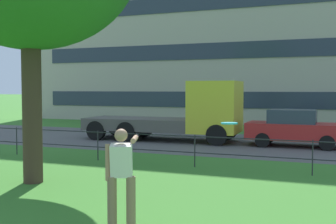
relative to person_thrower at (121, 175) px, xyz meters
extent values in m
cube|color=#565454|center=(1.11, 11.83, -0.94)|extent=(80.00, 7.75, 0.01)
cylinder|color=#232328|center=(-7.44, 5.93, -0.44)|extent=(0.04, 0.04, 1.00)
cylinder|color=#232328|center=(-4.02, 5.93, -0.44)|extent=(0.04, 0.04, 1.00)
cylinder|color=#232328|center=(-0.60, 5.93, -0.44)|extent=(0.04, 0.04, 1.00)
cylinder|color=#232328|center=(2.82, 5.93, -0.44)|extent=(0.04, 0.04, 1.00)
cylinder|color=#232328|center=(1.11, 5.93, -0.49)|extent=(30.77, 0.03, 0.03)
cylinder|color=#232328|center=(1.11, 5.93, 0.01)|extent=(30.77, 0.03, 0.03)
cylinder|color=#423023|center=(-3.82, 2.41, 1.17)|extent=(0.49, 0.49, 4.22)
cylinder|color=#846B4C|center=(-0.14, -0.07, -0.48)|extent=(0.16, 0.16, 0.92)
cylinder|color=#846B4C|center=(0.16, 0.05, -0.48)|extent=(0.16, 0.16, 0.92)
cube|color=silver|center=(0.01, -0.01, 0.26)|extent=(0.45, 0.42, 0.58)
sphere|color=#A87A5B|center=(0.01, -0.01, 0.68)|extent=(0.22, 0.22, 0.22)
cylinder|color=#A87A5B|center=(0.08, 0.35, 0.58)|extent=(0.31, 0.61, 0.10)
cylinder|color=#A87A5B|center=(-0.20, -0.09, 0.22)|extent=(0.09, 0.09, 0.62)
cylinder|color=#2DB2C6|center=(1.74, 0.46, 0.90)|extent=(0.38, 0.38, 0.03)
cube|color=yellow|center=(-1.57, 11.98, 0.66)|extent=(2.16, 2.35, 2.30)
cube|color=#283342|center=(-0.68, 12.00, 1.01)|extent=(0.17, 1.84, 0.87)
cube|color=#56514C|center=(-5.22, 11.88, -0.21)|extent=(5.26, 2.44, 0.56)
cylinder|color=black|center=(-1.28, 13.04, -0.49)|extent=(0.91, 0.32, 0.90)
cylinder|color=black|center=(-1.23, 10.93, -0.49)|extent=(0.91, 0.32, 0.90)
cylinder|color=black|center=(-5.51, 12.93, -0.49)|extent=(0.91, 0.32, 0.90)
cylinder|color=black|center=(-5.45, 10.82, -0.49)|extent=(0.91, 0.32, 0.90)
cylinder|color=black|center=(-7.07, 12.89, -0.49)|extent=(0.91, 0.32, 0.90)
cylinder|color=black|center=(-7.01, 10.78, -0.49)|extent=(0.91, 0.32, 0.90)
cube|color=red|center=(1.91, 11.90, -0.30)|extent=(4.02, 1.74, 0.68)
cube|color=#2D3847|center=(1.76, 11.90, 0.32)|extent=(1.92, 1.54, 0.56)
cylinder|color=black|center=(3.15, 12.69, -0.64)|extent=(0.60, 0.21, 0.60)
cylinder|color=black|center=(3.14, 11.08, -0.64)|extent=(0.60, 0.21, 0.60)
cylinder|color=black|center=(0.67, 12.72, -0.64)|extent=(0.60, 0.21, 0.60)
cylinder|color=black|center=(0.66, 11.10, -0.64)|extent=(0.60, 0.21, 0.60)
cube|color=#283342|center=(-5.23, 21.65, 0.73)|extent=(24.67, 0.06, 1.10)
cube|color=#283342|center=(-5.23, 21.65, 4.06)|extent=(24.67, 0.06, 1.10)
cube|color=#283342|center=(-5.23, 21.65, 7.39)|extent=(24.67, 0.06, 1.10)
camera|label=1|loc=(3.31, -6.25, 1.46)|focal=44.88mm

